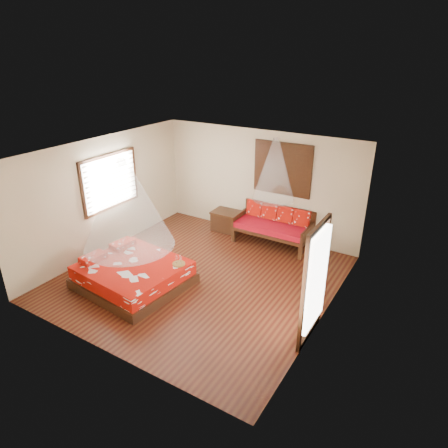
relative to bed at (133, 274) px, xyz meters
The scene contains 10 objects.
room 1.84m from the bed, 42.44° to the left, with size 5.54×5.54×2.84m.
bed is the anchor object (origin of this frame).
daybed 3.78m from the bed, 63.08° to the left, with size 1.96×0.87×0.98m.
storage_chest 3.44m from the bed, 85.34° to the left, with size 0.82×0.61×0.55m.
shutter_panel 4.39m from the bed, 65.17° to the left, with size 1.52×0.06×1.32m.
window_left 2.49m from the bed, 144.48° to the left, with size 0.10×1.74×1.34m.
glazed_door 3.89m from the bed, ahead, with size 0.08×1.02×2.16m.
wine_tray 1.04m from the bed, 29.93° to the left, with size 0.27×0.27×0.22m.
mosquito_net_main 1.60m from the bed, ahead, with size 1.83×1.83×1.80m, color white.
mosquito_net_daybed 4.05m from the bed, 62.09° to the left, with size 1.02×1.02×1.50m, color white.
Camera 1 is at (4.39, -6.19, 4.67)m, focal length 32.00 mm.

